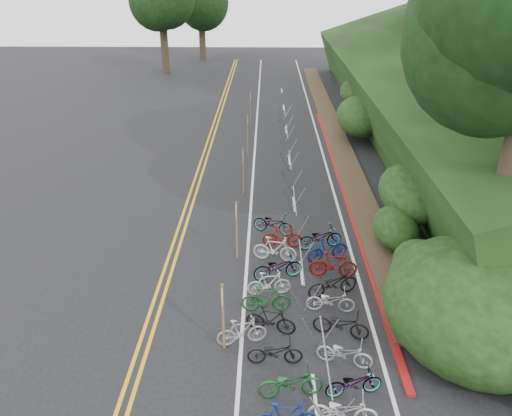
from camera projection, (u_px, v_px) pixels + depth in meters
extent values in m
plane|color=black|center=(209.00, 344.00, 15.39)|extent=(120.00, 120.00, 0.00)
cube|color=gold|center=(187.00, 203.00, 24.39)|extent=(0.12, 80.00, 0.01)
cube|color=gold|center=(193.00, 203.00, 24.39)|extent=(0.12, 80.00, 0.01)
cube|color=silver|center=(251.00, 204.00, 24.33)|extent=(0.12, 80.00, 0.01)
cube|color=silver|center=(337.00, 204.00, 24.25)|extent=(0.12, 80.00, 0.01)
cube|color=silver|center=(315.00, 396.00, 13.54)|extent=(0.10, 1.60, 0.01)
cube|color=silver|center=(302.00, 273.00, 18.91)|extent=(0.10, 1.60, 0.01)
cube|color=silver|center=(294.00, 204.00, 24.29)|extent=(0.10, 1.60, 0.01)
cube|color=silver|center=(289.00, 160.00, 29.67)|extent=(0.10, 1.60, 0.01)
cube|color=silver|center=(286.00, 130.00, 35.05)|extent=(0.10, 1.60, 0.01)
cube|color=silver|center=(284.00, 107.00, 40.43)|extent=(0.10, 1.60, 0.01)
cube|color=silver|center=(282.00, 90.00, 45.81)|extent=(0.10, 1.60, 0.01)
cube|color=maroon|center=(342.00, 187.00, 26.02)|extent=(0.25, 28.00, 0.10)
cube|color=black|center=(441.00, 91.00, 33.62)|extent=(12.32, 44.00, 9.11)
cube|color=#382819|center=(333.00, 129.00, 34.95)|extent=(1.40, 44.00, 0.16)
ellipsoid|color=#284C19|center=(421.00, 265.00, 17.48)|extent=(2.00, 2.80, 1.60)
ellipsoid|color=#284C19|center=(410.00, 193.00, 21.72)|extent=(2.60, 3.64, 2.08)
ellipsoid|color=#284C19|center=(405.00, 140.00, 26.88)|extent=(2.20, 3.08, 1.76)
ellipsoid|color=#284C19|center=(360.00, 116.00, 32.48)|extent=(3.00, 4.20, 2.40)
ellipsoid|color=#284C19|center=(356.00, 92.00, 37.77)|extent=(2.40, 3.36, 1.92)
ellipsoid|color=#284C19|center=(365.00, 73.00, 41.03)|extent=(2.80, 3.92, 2.24)
ellipsoid|color=#284C19|center=(396.00, 228.00, 20.24)|extent=(1.80, 2.52, 1.44)
ellipsoid|color=#284C19|center=(403.00, 109.00, 30.18)|extent=(3.20, 4.48, 2.56)
ellipsoid|color=black|center=(471.00, 306.00, 15.15)|extent=(5.28, 6.16, 3.52)
cylinder|color=#2D2319|center=(506.00, 192.00, 16.17)|extent=(0.79, 0.79, 5.41)
cylinder|color=#2D2319|center=(464.00, 80.00, 23.45)|extent=(0.83, 0.83, 6.24)
cylinder|color=#2D2319|center=(462.00, 33.00, 30.08)|extent=(0.88, 0.88, 7.07)
cylinder|color=#2D2319|center=(410.00, 34.00, 37.72)|extent=(0.81, 0.81, 5.82)
cylinder|color=#2D2319|center=(417.00, 9.00, 44.35)|extent=(0.85, 0.85, 6.66)
cylinder|color=#2D2319|center=(165.00, 46.00, 52.01)|extent=(0.79, 0.79, 5.41)
cylinder|color=#2D2319|center=(202.00, 38.00, 59.22)|extent=(0.77, 0.77, 4.99)
cylinder|color=gray|center=(326.00, 354.00, 13.46)|extent=(0.05, 3.20, 0.05)
cylinder|color=gray|center=(320.00, 413.00, 12.36)|extent=(0.55, 0.04, 1.07)
cylinder|color=gray|center=(342.00, 414.00, 12.35)|extent=(0.55, 0.04, 1.07)
cylinder|color=gray|center=(310.00, 333.00, 15.05)|extent=(0.55, 0.04, 1.07)
cylinder|color=gray|center=(329.00, 333.00, 15.03)|extent=(0.55, 0.04, 1.07)
cylinder|color=gray|center=(302.00, 261.00, 17.51)|extent=(0.05, 3.00, 0.05)
cylinder|color=gray|center=(295.00, 299.00, 16.52)|extent=(0.58, 0.04, 1.13)
cylinder|color=gray|center=(312.00, 299.00, 16.51)|extent=(0.58, 0.04, 1.13)
cylinder|color=gray|center=(292.00, 254.00, 19.03)|extent=(0.58, 0.04, 1.13)
cylinder|color=gray|center=(306.00, 254.00, 19.02)|extent=(0.58, 0.04, 1.13)
cylinder|color=gray|center=(295.00, 200.00, 22.00)|extent=(0.05, 3.00, 0.05)
cylinder|color=gray|center=(289.00, 227.00, 21.00)|extent=(0.58, 0.04, 1.13)
cylinder|color=gray|center=(303.00, 227.00, 20.99)|extent=(0.58, 0.04, 1.13)
cylinder|color=gray|center=(287.00, 199.00, 23.51)|extent=(0.58, 0.04, 1.13)
cylinder|color=gray|center=(299.00, 199.00, 23.50)|extent=(0.58, 0.04, 1.13)
cylinder|color=gray|center=(290.00, 160.00, 26.48)|extent=(0.05, 3.00, 0.05)
cylinder|color=gray|center=(286.00, 180.00, 25.48)|extent=(0.58, 0.04, 1.13)
cylinder|color=gray|center=(296.00, 180.00, 25.47)|extent=(0.58, 0.04, 1.13)
cylinder|color=gray|center=(284.00, 161.00, 27.99)|extent=(0.58, 0.04, 1.13)
cylinder|color=gray|center=(294.00, 161.00, 27.98)|extent=(0.58, 0.04, 1.13)
cylinder|color=gray|center=(287.00, 131.00, 30.96)|extent=(0.05, 3.00, 0.05)
cylinder|color=gray|center=(283.00, 148.00, 29.96)|extent=(0.58, 0.04, 1.13)
cylinder|color=gray|center=(292.00, 148.00, 29.95)|extent=(0.58, 0.04, 1.13)
cylinder|color=gray|center=(282.00, 133.00, 32.47)|extent=(0.58, 0.04, 1.13)
cylinder|color=gray|center=(290.00, 133.00, 32.46)|extent=(0.58, 0.04, 1.13)
cylinder|color=gray|center=(285.00, 110.00, 35.44)|extent=(0.05, 3.00, 0.05)
cylinder|color=gray|center=(281.00, 123.00, 34.45)|extent=(0.58, 0.04, 1.13)
cylinder|color=gray|center=(289.00, 124.00, 34.44)|extent=(0.58, 0.04, 1.13)
cylinder|color=gray|center=(280.00, 113.00, 36.96)|extent=(0.58, 0.04, 1.13)
cylinder|color=gray|center=(288.00, 113.00, 36.95)|extent=(0.58, 0.04, 1.13)
cylinder|color=brown|center=(223.00, 317.00, 14.74)|extent=(0.08, 0.08, 2.33)
cube|color=silver|center=(222.00, 294.00, 14.38)|extent=(0.02, 0.40, 0.50)
cylinder|color=brown|center=(237.00, 231.00, 19.31)|extent=(0.08, 0.08, 2.50)
cube|color=silver|center=(236.00, 210.00, 18.91)|extent=(0.02, 0.40, 0.50)
cylinder|color=brown|center=(243.00, 172.00, 24.69)|extent=(0.08, 0.08, 2.50)
cube|color=silver|center=(243.00, 155.00, 24.29)|extent=(0.02, 0.40, 0.50)
cylinder|color=brown|center=(248.00, 135.00, 30.06)|extent=(0.08, 0.08, 2.50)
cube|color=silver|center=(248.00, 120.00, 29.67)|extent=(0.02, 0.40, 0.50)
cylinder|color=brown|center=(251.00, 108.00, 35.44)|extent=(0.08, 0.08, 2.50)
cube|color=silver|center=(251.00, 96.00, 35.04)|extent=(0.02, 0.40, 0.50)
imported|color=#9E9EA3|center=(242.00, 332.00, 15.20)|extent=(0.79, 1.63, 0.95)
imported|color=beige|center=(343.00, 410.00, 12.54)|extent=(0.75, 1.81, 0.93)
imported|color=#144C1E|center=(291.00, 383.00, 13.35)|extent=(0.85, 1.84, 0.93)
imported|color=slate|center=(354.00, 383.00, 13.42)|extent=(0.88, 1.68, 0.84)
imported|color=black|center=(275.00, 352.00, 14.47)|extent=(0.60, 1.64, 0.85)
imported|color=#9E9EA3|center=(345.00, 353.00, 14.43)|extent=(0.99, 1.74, 0.86)
imported|color=black|center=(271.00, 320.00, 15.68)|extent=(0.84, 1.69, 0.98)
imported|color=black|center=(341.00, 324.00, 15.54)|extent=(1.07, 1.87, 0.93)
imported|color=#144C1E|center=(266.00, 299.00, 16.63)|extent=(0.54, 1.69, 1.01)
imported|color=#9E9EA3|center=(331.00, 300.00, 16.67)|extent=(0.70, 1.68, 0.86)
imported|color=beige|center=(269.00, 283.00, 17.48)|extent=(0.66, 1.61, 0.94)
imported|color=black|center=(333.00, 283.00, 17.45)|extent=(1.28, 2.00, 0.99)
imported|color=slate|center=(278.00, 267.00, 18.39)|extent=(1.13, 1.97, 0.98)
imported|color=maroon|center=(333.00, 264.00, 18.46)|extent=(0.59, 1.81, 1.07)
imported|color=beige|center=(275.00, 249.00, 19.47)|extent=(0.80, 1.80, 1.04)
imported|color=navy|center=(328.00, 249.00, 19.47)|extent=(1.08, 1.79, 1.04)
imported|color=maroon|center=(282.00, 236.00, 20.42)|extent=(0.52, 1.66, 0.99)
imported|color=slate|center=(320.00, 237.00, 20.37)|extent=(1.12, 1.95, 0.97)
imported|color=slate|center=(273.00, 223.00, 21.51)|extent=(1.24, 1.89, 0.94)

